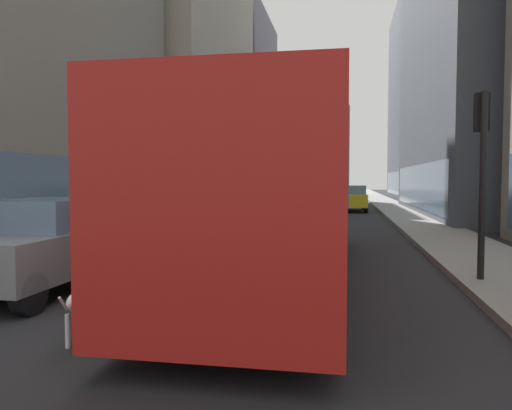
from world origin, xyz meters
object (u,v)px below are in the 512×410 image
car_grey_wagon (57,241)px  car_yellow_taxi (351,198)px  dalmatian_dog (85,299)px  transit_bus (283,189)px  traffic_light_near (482,154)px  car_blue_hatchback (270,196)px  car_red_coupe (271,203)px  car_black_suv (287,192)px

car_grey_wagon → car_yellow_taxi: size_ratio=1.07×
car_grey_wagon → dalmatian_dog: size_ratio=4.91×
transit_bus → car_grey_wagon: 4.47m
car_yellow_taxi → traffic_light_near: 21.73m
transit_bus → dalmatian_dog: size_ratio=11.98×
dalmatian_dog → traffic_light_near: 7.18m
car_grey_wagon → traffic_light_near: 7.98m
car_blue_hatchback → car_red_coupe: bearing=-80.9°
car_blue_hatchback → car_black_suv: (-0.00, 10.22, 0.00)m
car_red_coupe → car_black_suv: 20.24m
car_black_suv → transit_bus: bearing=-83.3°
car_yellow_taxi → car_black_suv: bearing=113.2°
traffic_light_near → transit_bus: bearing=173.9°
car_red_coupe → dalmatian_dog: size_ratio=4.63×
car_blue_hatchback → traffic_light_near: traffic_light_near is taller
dalmatian_dog → car_grey_wagon: bearing=127.8°
car_grey_wagon → car_blue_hatchback: (0.00, 25.77, -0.00)m
car_grey_wagon → car_yellow_taxi: bearing=76.3°
transit_bus → car_yellow_taxi: transit_bus is taller
car_black_suv → car_grey_wagon: bearing=-90.0°
car_grey_wagon → car_yellow_taxi: (5.60, 22.93, 0.00)m
transit_bus → car_red_coupe: size_ratio=2.59×
car_blue_hatchback → dalmatian_dog: car_blue_hatchback is taller
car_red_coupe → car_blue_hatchback: same height
car_red_coupe → car_grey_wagon: same height
car_black_suv → car_yellow_taxi: size_ratio=1.01×
car_yellow_taxi → dalmatian_dog: bearing=-97.6°
car_grey_wagon → dalmatian_dog: 3.52m
car_grey_wagon → car_black_suv: size_ratio=1.05×
transit_bus → traffic_light_near: bearing=-6.1°
car_red_coupe → car_blue_hatchback: bearing=99.1°
transit_bus → car_black_suv: 34.49m
transit_bus → car_yellow_taxi: size_ratio=2.61×
transit_bus → car_yellow_taxi: bearing=85.7°
car_red_coupe → car_grey_wagon: bearing=-95.8°
car_grey_wagon → car_yellow_taxi: same height
transit_bus → car_blue_hatchback: bearing=99.5°
car_red_coupe → car_blue_hatchback: (-1.60, 9.95, -0.00)m
car_yellow_taxi → traffic_light_near: (2.10, -21.57, 1.61)m
car_red_coupe → car_yellow_taxi: size_ratio=1.01×
car_yellow_taxi → car_blue_hatchback: bearing=153.1°
transit_bus → dalmatian_dog: (-1.85, -4.52, -1.26)m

